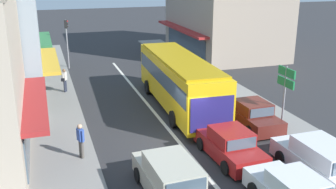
# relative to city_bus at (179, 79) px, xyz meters

# --- Properties ---
(ground_plane) EXTENTS (140.00, 140.00, 0.00)m
(ground_plane) POSITION_rel_city_bus_xyz_m (-1.71, -4.65, -1.88)
(ground_plane) COLOR #2D2D30
(lane_centre_line) EXTENTS (0.20, 28.00, 0.01)m
(lane_centre_line) POSITION_rel_city_bus_xyz_m (-1.71, -0.65, -1.88)
(lane_centre_line) COLOR silver
(lane_centre_line) RESTS_ON ground
(sidewalk_left) EXTENTS (5.20, 44.00, 0.14)m
(sidewalk_left) POSITION_rel_city_bus_xyz_m (-8.51, 1.35, -1.81)
(sidewalk_left) COLOR gray
(sidewalk_left) RESTS_ON ground
(kerb_right) EXTENTS (2.80, 44.00, 0.12)m
(kerb_right) POSITION_rel_city_bus_xyz_m (4.49, 1.35, -1.82)
(kerb_right) COLOR gray
(kerb_right) RESTS_ON ground
(building_right_far) EXTENTS (9.26, 12.80, 9.81)m
(building_right_far) POSITION_rel_city_bus_xyz_m (9.78, 14.26, 3.02)
(building_right_far) COLOR gray
(building_right_far) RESTS_ON ground
(city_bus) EXTENTS (3.05, 10.95, 3.23)m
(city_bus) POSITION_rel_city_bus_xyz_m (0.00, 0.00, 0.00)
(city_bus) COLOR yellow
(city_bus) RESTS_ON ground
(wagon_adjacent_lane_trail) EXTENTS (2.06, 4.56, 1.58)m
(wagon_adjacent_lane_trail) POSITION_rel_city_bus_xyz_m (-3.66, -9.33, -1.14)
(wagon_adjacent_lane_trail) COLOR #B7B29E
(wagon_adjacent_lane_trail) RESTS_ON ground
(sedan_behind_bus_near) EXTENTS (2.01, 4.26, 1.47)m
(sedan_behind_bus_near) POSITION_rel_city_bus_xyz_m (-0.11, -7.20, -1.22)
(sedan_behind_bus_near) COLOR maroon
(sedan_behind_bus_near) RESTS_ON ground
(parked_wagon_kerb_front) EXTENTS (1.96, 4.51, 1.58)m
(parked_wagon_kerb_front) POSITION_rel_city_bus_xyz_m (2.72, -9.82, -1.14)
(parked_wagon_kerb_front) COLOR silver
(parked_wagon_kerb_front) RESTS_ON ground
(parked_sedan_kerb_second) EXTENTS (1.93, 4.22, 1.47)m
(parked_sedan_kerb_second) POSITION_rel_city_bus_xyz_m (2.79, -4.08, -1.22)
(parked_sedan_kerb_second) COLOR #561E19
(parked_sedan_kerb_second) RESTS_ON ground
(parked_sedan_kerb_third) EXTENTS (1.97, 4.24, 1.47)m
(parked_sedan_kerb_third) POSITION_rel_city_bus_xyz_m (2.80, 2.02, -1.22)
(parked_sedan_kerb_third) COLOR #B7B29E
(parked_sedan_kerb_third) RESTS_ON ground
(parked_sedan_kerb_rear) EXTENTS (1.97, 4.24, 1.47)m
(parked_sedan_kerb_rear) POSITION_rel_city_bus_xyz_m (2.96, 7.24, -1.22)
(parked_sedan_kerb_rear) COLOR black
(parked_sedan_kerb_rear) RESTS_ON ground
(traffic_light_downstreet) EXTENTS (0.33, 0.24, 4.20)m
(traffic_light_downstreet) POSITION_rel_city_bus_xyz_m (-5.74, 12.49, 0.97)
(traffic_light_downstreet) COLOR gray
(traffic_light_downstreet) RESTS_ON ground
(directional_road_sign) EXTENTS (0.10, 1.40, 3.60)m
(directional_road_sign) POSITION_rel_city_bus_xyz_m (3.94, -5.25, 0.82)
(directional_road_sign) COLOR gray
(directional_road_sign) RESTS_ON ground
(pedestrian_with_handbag_near) EXTENTS (0.45, 0.64, 1.63)m
(pedestrian_with_handbag_near) POSITION_rel_city_bus_xyz_m (-6.55, 5.18, -0.81)
(pedestrian_with_handbag_near) COLOR #232838
(pedestrian_with_handbag_near) RESTS_ON sidewalk_left
(pedestrian_browsing_midblock) EXTENTS (0.32, 0.54, 1.63)m
(pedestrian_browsing_midblock) POSITION_rel_city_bus_xyz_m (-6.57, -5.27, -0.81)
(pedestrian_browsing_midblock) COLOR #4C4742
(pedestrian_browsing_midblock) RESTS_ON sidewalk_left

